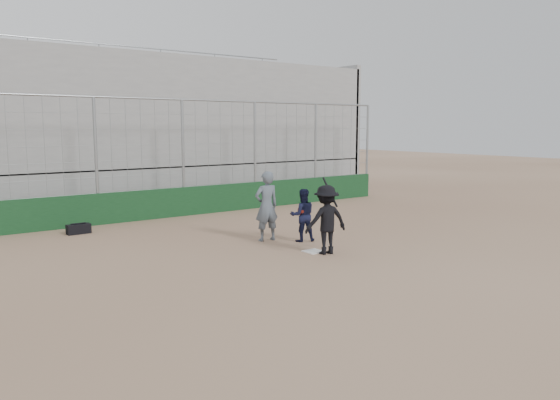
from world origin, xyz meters
TOP-DOWN VIEW (x-y plane):
  - ground at (0.00, 0.00)m, footprint 90.00×90.00m
  - home_plate at (0.00, 0.00)m, footprint 0.44×0.44m
  - backstop at (0.00, 7.00)m, footprint 18.10×0.25m
  - bleachers at (0.00, 11.95)m, footprint 20.25×6.70m
  - batter_at_plate at (0.12, -0.31)m, footprint 1.20×0.86m
  - catcher_crouched at (0.56, 1.13)m, footprint 0.85×0.76m
  - umpire at (-0.15, 1.82)m, footprint 0.74×0.53m
  - equipment_bag at (-3.98, 5.85)m, footprint 0.67×0.29m

SIDE VIEW (x-z plane):
  - ground at x=0.00m, z-range 0.00..0.00m
  - home_plate at x=0.00m, z-range 0.00..0.02m
  - equipment_bag at x=-3.98m, z-range -0.02..0.30m
  - catcher_crouched at x=0.56m, z-range 0.00..0.99m
  - batter_at_plate at x=0.12m, z-range -0.08..1.77m
  - umpire at x=-0.15m, z-range 0.00..1.71m
  - backstop at x=0.00m, z-range -1.06..2.98m
  - bleachers at x=0.00m, z-range -0.57..6.41m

